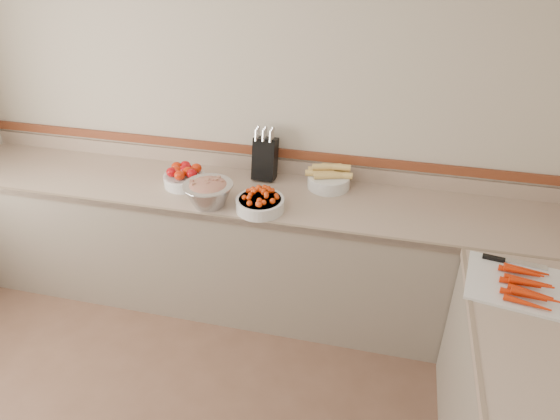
% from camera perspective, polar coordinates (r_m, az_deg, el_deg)
% --- Properties ---
extents(back_wall, '(4.00, 0.00, 4.00)m').
position_cam_1_polar(back_wall, '(3.33, -3.33, 10.87)').
color(back_wall, '#BBAF9A').
rests_on(back_wall, ground_plane).
extents(counter_back, '(4.00, 0.65, 1.08)m').
position_cam_1_polar(counter_back, '(3.46, -4.41, -4.27)').
color(counter_back, gray).
rests_on(counter_back, ground_plane).
extents(knife_block, '(0.15, 0.18, 0.36)m').
position_cam_1_polar(knife_block, '(3.31, -1.73, 6.02)').
color(knife_block, black).
rests_on(knife_block, counter_back).
extents(tomato_bowl, '(0.27, 0.27, 0.13)m').
position_cam_1_polar(tomato_bowl, '(3.32, -10.89, 3.82)').
color(tomato_bowl, silver).
rests_on(tomato_bowl, counter_back).
extents(cherry_tomato_bowl, '(0.29, 0.29, 0.16)m').
position_cam_1_polar(cherry_tomato_bowl, '(2.98, -2.26, 0.92)').
color(cherry_tomato_bowl, silver).
rests_on(cherry_tomato_bowl, counter_back).
extents(corn_bowl, '(0.31, 0.28, 0.16)m').
position_cam_1_polar(corn_bowl, '(3.24, 5.62, 3.64)').
color(corn_bowl, silver).
rests_on(corn_bowl, counter_back).
extents(rhubarb_bowl, '(0.30, 0.30, 0.17)m').
position_cam_1_polar(rhubarb_bowl, '(3.04, -8.18, 2.05)').
color(rhubarb_bowl, '#B2B2BA').
rests_on(rhubarb_bowl, counter_back).
extents(cutting_board, '(0.56, 0.47, 0.07)m').
position_cam_1_polar(cutting_board, '(2.67, 25.92, -7.68)').
color(cutting_board, silver).
rests_on(cutting_board, counter_right).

